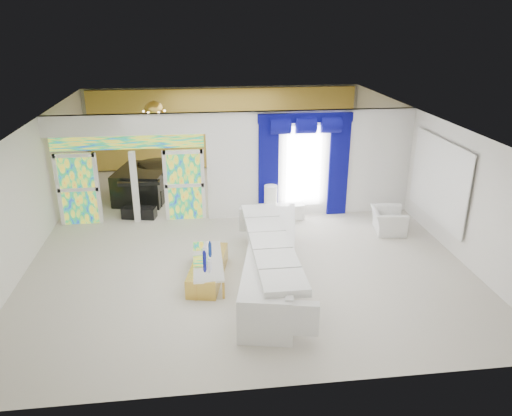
{
  "coord_description": "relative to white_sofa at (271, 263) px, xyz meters",
  "views": [
    {
      "loc": [
        -1.02,
        -11.93,
        5.36
      ],
      "look_at": [
        0.3,
        -1.2,
        1.1
      ],
      "focal_mm": 34.23,
      "sensor_mm": 36.0,
      "label": 1
    }
  ],
  "objects": [
    {
      "name": "blue_drape_left",
      "position": [
        0.46,
        3.62,
        0.97
      ],
      "size": [
        0.55,
        0.1,
        2.8
      ],
      "primitive_type": "cube",
      "color": "#06044D",
      "rests_on": "ground"
    },
    {
      "name": "tv_console",
      "position": [
        -5.12,
        5.68,
        -0.07
      ],
      "size": [
        0.56,
        0.52,
        0.73
      ],
      "primitive_type": "cube",
      "rotation": [
        0.0,
        0.0,
        0.14
      ],
      "color": "#AA8255",
      "rests_on": "ground"
    },
    {
      "name": "window_pane",
      "position": [
        1.46,
        3.65,
        1.02
      ],
      "size": [
        1.0,
        0.02,
        2.3
      ],
      "primitive_type": "cube",
      "color": "white",
      "rests_on": "dividing_wall"
    },
    {
      "name": "stained_panel_left",
      "position": [
        -4.72,
        3.75,
        0.57
      ],
      "size": [
        0.95,
        0.04,
        2.0
      ],
      "primitive_type": "cube",
      "color": "#994C3F",
      "rests_on": "ground"
    },
    {
      "name": "stained_panel_right",
      "position": [
        -1.87,
        3.75,
        0.57
      ],
      "size": [
        0.95,
        0.04,
        2.0
      ],
      "primitive_type": "cube",
      "color": "#994C3F",
      "rests_on": "ground"
    },
    {
      "name": "dividing_header",
      "position": [
        -3.29,
        3.75,
        2.29
      ],
      "size": [
        4.3,
        0.18,
        0.55
      ],
      "primitive_type": "cube",
      "color": "white",
      "rests_on": "dividing_wall"
    },
    {
      "name": "coffee_table",
      "position": [
        -1.35,
        0.3,
        -0.23
      ],
      "size": [
        0.99,
        1.96,
        0.42
      ],
      "primitive_type": "cube",
      "rotation": [
        0.0,
        0.0,
        -0.2
      ],
      "color": "gold",
      "rests_on": "ground"
    },
    {
      "name": "piano_bench",
      "position": [
        -3.19,
        3.98,
        -0.28
      ],
      "size": [
        1.0,
        0.55,
        0.31
      ],
      "primitive_type": "cube",
      "rotation": [
        0.0,
        0.0,
        -0.2
      ],
      "color": "black",
      "rests_on": "ground"
    },
    {
      "name": "armchair",
      "position": [
        3.48,
        2.21,
        -0.12
      ],
      "size": [
        0.98,
        1.08,
        0.62
      ],
      "primitive_type": "imported",
      "rotation": [
        0.0,
        0.0,
        1.41
      ],
      "color": "silver",
      "rests_on": "ground"
    },
    {
      "name": "white_sofa",
      "position": [
        0.0,
        0.0,
        0.0
      ],
      "size": [
        1.87,
        4.66,
        0.87
      ],
      "primitive_type": "cube",
      "rotation": [
        0.0,
        0.0,
        -0.2
      ],
      "color": "silver",
      "rests_on": "ground"
    },
    {
      "name": "chandelier",
      "position": [
        -2.74,
        6.15,
        2.22
      ],
      "size": [
        0.6,
        0.6,
        0.6
      ],
      "primitive_type": "sphere",
      "color": "gold",
      "rests_on": "ceiling"
    },
    {
      "name": "wall_mirror",
      "position": [
        4.5,
        1.75,
        1.12
      ],
      "size": [
        0.04,
        2.7,
        1.9
      ],
      "primitive_type": "cube",
      "color": "white",
      "rests_on": "ground"
    },
    {
      "name": "blue_drape_right",
      "position": [
        2.46,
        3.62,
        0.97
      ],
      "size": [
        0.55,
        0.1,
        2.8
      ],
      "primitive_type": "cube",
      "color": "#06044D",
      "rests_on": "ground"
    },
    {
      "name": "console_table",
      "position": [
        0.8,
        3.41,
        -0.22
      ],
      "size": [
        1.3,
        0.48,
        0.43
      ],
      "primitive_type": "cube",
      "rotation": [
        0.0,
        0.0,
        0.06
      ],
      "color": "white",
      "rests_on": "ground"
    },
    {
      "name": "dividing_wall",
      "position": [
        1.71,
        3.75,
        1.07
      ],
      "size": [
        5.7,
        0.18,
        3.0
      ],
      "primitive_type": "cube",
      "color": "white",
      "rests_on": "ground"
    },
    {
      "name": "table_lamp",
      "position": [
        0.5,
        3.41,
        0.28
      ],
      "size": [
        0.36,
        0.36,
        0.58
      ],
      "primitive_type": "cylinder",
      "color": "white",
      "rests_on": "console_table"
    },
    {
      "name": "decanters",
      "position": [
        -1.37,
        0.41,
        0.07
      ],
      "size": [
        0.21,
        0.86,
        0.23
      ],
      "color": "white",
      "rests_on": "coffee_table"
    },
    {
      "name": "blue_pelmet",
      "position": [
        1.46,
        3.62,
        2.39
      ],
      "size": [
        2.6,
        0.12,
        0.25
      ],
      "primitive_type": "cube",
      "color": "#06044D",
      "rests_on": "dividing_wall"
    },
    {
      "name": "grand_piano",
      "position": [
        -3.19,
        5.58,
        0.05
      ],
      "size": [
        1.82,
        2.17,
        0.97
      ],
      "primitive_type": "cube",
      "rotation": [
        0.0,
        0.0,
        -0.2
      ],
      "color": "black",
      "rests_on": "ground"
    },
    {
      "name": "stained_transom",
      "position": [
        -3.29,
        3.75,
        1.82
      ],
      "size": [
        4.0,
        0.05,
        0.35
      ],
      "primitive_type": "cube",
      "color": "#994C3F",
      "rests_on": "dividing_header"
    },
    {
      "name": "floor",
      "position": [
        -0.44,
        2.75,
        -0.43
      ],
      "size": [
        12.0,
        12.0,
        0.0
      ],
      "primitive_type": "plane",
      "color": "#B7AF9E",
      "rests_on": "ground"
    },
    {
      "name": "gold_curtains",
      "position": [
        -0.44,
        8.65,
        1.07
      ],
      "size": [
        9.7,
        0.12,
        2.9
      ],
      "primitive_type": "cube",
      "color": "#B28C2A",
      "rests_on": "ground"
    }
  ]
}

